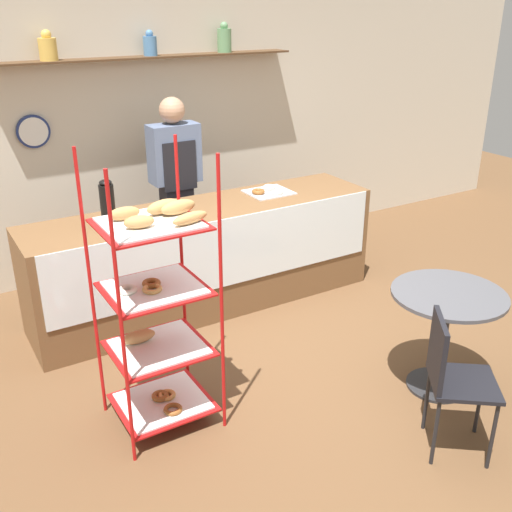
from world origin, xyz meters
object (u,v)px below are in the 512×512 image
at_px(cafe_chair, 451,371).
at_px(donut_tray_counter, 268,191).
at_px(pastry_rack, 156,304).
at_px(person_worker, 176,185).
at_px(coffee_carafe, 108,204).
at_px(cafe_table, 446,317).

relative_size(cafe_chair, donut_tray_counter, 2.26).
bearing_deg(pastry_rack, cafe_chair, -40.25).
distance_m(person_worker, cafe_chair, 3.05).
bearing_deg(person_worker, pastry_rack, -117.56).
relative_size(coffee_carafe, donut_tray_counter, 0.96).
bearing_deg(donut_tray_counter, cafe_chair, -96.65).
height_order(cafe_table, donut_tray_counter, donut_tray_counter).
distance_m(pastry_rack, person_worker, 2.10).
xyz_separation_m(cafe_chair, coffee_carafe, (-1.22, 2.37, 0.56)).
distance_m(person_worker, cafe_table, 2.71).
relative_size(pastry_rack, cafe_table, 2.34).
xyz_separation_m(pastry_rack, cafe_table, (1.80, -0.69, -0.28)).
distance_m(pastry_rack, cafe_chair, 1.79).
xyz_separation_m(cafe_table, cafe_chair, (-0.45, -0.45, -0.02)).
bearing_deg(donut_tray_counter, person_worker, 142.29).
relative_size(cafe_table, donut_tray_counter, 1.96).
bearing_deg(cafe_chair, donut_tray_counter, 30.52).
distance_m(pastry_rack, cafe_table, 1.95).
bearing_deg(donut_tray_counter, pastry_rack, -140.82).
bearing_deg(cafe_chair, person_worker, 44.43).
xyz_separation_m(cafe_table, coffee_carafe, (-1.67, 1.92, 0.55)).
bearing_deg(pastry_rack, person_worker, 62.44).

